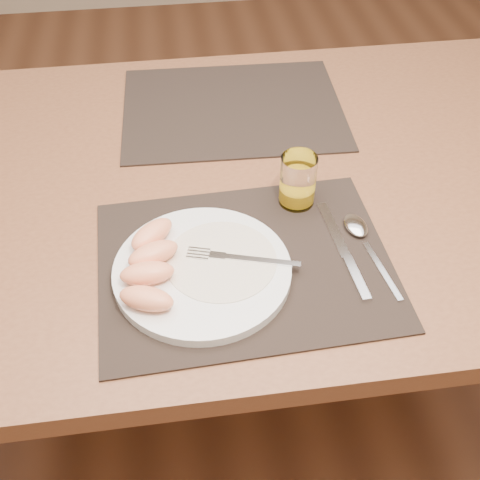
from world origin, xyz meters
name	(u,v)px	position (x,y,z in m)	size (l,w,h in m)	color
ground	(239,394)	(0.00, 0.00, 0.00)	(5.00, 5.00, 0.00)	brown
table	(239,210)	(0.00, 0.00, 0.67)	(1.40, 0.90, 0.75)	brown
placemat_near	(245,264)	(-0.02, -0.22, 0.75)	(0.45, 0.35, 0.00)	black
placemat_far	(233,108)	(0.02, 0.22, 0.75)	(0.45, 0.35, 0.00)	black
plate	(202,271)	(-0.09, -0.24, 0.76)	(0.27, 0.27, 0.02)	white
plate_dressing	(221,260)	(-0.06, -0.23, 0.77)	(0.17, 0.17, 0.00)	white
fork	(233,257)	(-0.04, -0.22, 0.77)	(0.17, 0.07, 0.00)	silver
knife	(346,257)	(0.14, -0.23, 0.76)	(0.03, 0.22, 0.01)	silver
spoon	(359,232)	(0.17, -0.18, 0.76)	(0.05, 0.19, 0.01)	silver
juice_glass	(298,183)	(0.09, -0.09, 0.80)	(0.06, 0.06, 0.09)	white
grapefruit_wedges	(150,264)	(-0.17, -0.23, 0.79)	(0.10, 0.20, 0.03)	#FF9A68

